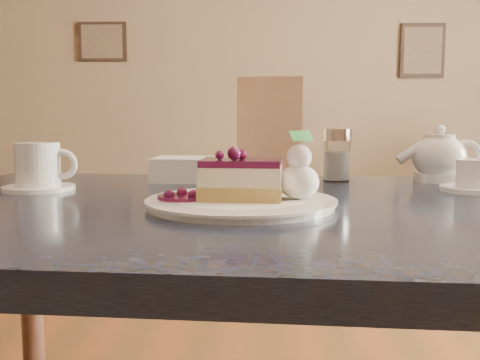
{
  "coord_description": "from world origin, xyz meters",
  "views": [
    {
      "loc": [
        0.06,
        -0.66,
        0.91
      ],
      "look_at": [
        0.04,
        0.08,
        0.82
      ],
      "focal_mm": 40.0,
      "sensor_mm": 36.0,
      "label": 1
    }
  ],
  "objects_px": {
    "main_table": "(244,251)",
    "coffee_set": "(39,169)",
    "dessert_plate": "(241,203)",
    "tea_set": "(445,162)",
    "cheesecake_slice": "(241,180)"
  },
  "relations": [
    {
      "from": "dessert_plate",
      "to": "tea_set",
      "type": "bearing_deg",
      "value": 36.97
    },
    {
      "from": "coffee_set",
      "to": "tea_set",
      "type": "relative_size",
      "value": 0.52
    },
    {
      "from": "cheesecake_slice",
      "to": "coffee_set",
      "type": "height_order",
      "value": "coffee_set"
    },
    {
      "from": "main_table",
      "to": "cheesecake_slice",
      "type": "distance_m",
      "value": 0.13
    },
    {
      "from": "coffee_set",
      "to": "cheesecake_slice",
      "type": "bearing_deg",
      "value": -26.1
    },
    {
      "from": "main_table",
      "to": "cheesecake_slice",
      "type": "relative_size",
      "value": 9.97
    },
    {
      "from": "main_table",
      "to": "coffee_set",
      "type": "height_order",
      "value": "coffee_set"
    },
    {
      "from": "cheesecake_slice",
      "to": "dessert_plate",
      "type": "bearing_deg",
      "value": 4.43
    },
    {
      "from": "dessert_plate",
      "to": "tea_set",
      "type": "xyz_separation_m",
      "value": [
        0.42,
        0.32,
        0.04
      ]
    },
    {
      "from": "main_table",
      "to": "tea_set",
      "type": "height_order",
      "value": "tea_set"
    },
    {
      "from": "main_table",
      "to": "tea_set",
      "type": "xyz_separation_m",
      "value": [
        0.42,
        0.27,
        0.13
      ]
    },
    {
      "from": "cheesecake_slice",
      "to": "tea_set",
      "type": "bearing_deg",
      "value": 41.4
    },
    {
      "from": "cheesecake_slice",
      "to": "tea_set",
      "type": "relative_size",
      "value": 0.47
    },
    {
      "from": "cheesecake_slice",
      "to": "tea_set",
      "type": "xyz_separation_m",
      "value": [
        0.42,
        0.32,
        0.0
      ]
    },
    {
      "from": "main_table",
      "to": "cheesecake_slice",
      "type": "bearing_deg",
      "value": -90.0
    }
  ]
}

